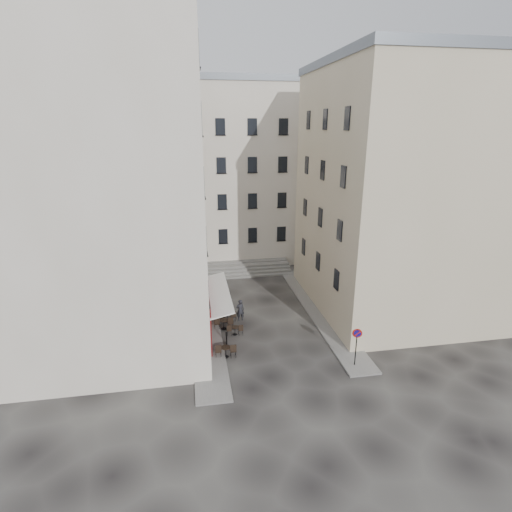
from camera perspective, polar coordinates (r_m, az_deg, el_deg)
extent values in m
plane|color=black|center=(28.95, 2.12, -10.98)|extent=(90.00, 90.00, 0.00)
cube|color=slate|center=(31.98, -7.38, -8.04)|extent=(2.00, 22.00, 0.12)
cube|color=slate|center=(32.60, 8.85, -7.59)|extent=(2.00, 18.00, 0.12)
cube|color=beige|center=(28.51, -20.37, 8.78)|extent=(12.00, 16.00, 20.00)
cube|color=slate|center=(28.90, -22.90, 29.30)|extent=(12.20, 16.20, 0.60)
cube|color=#C2B390|center=(32.78, 19.44, 8.18)|extent=(12.00, 14.00, 18.00)
cube|color=slate|center=(32.66, 21.29, 24.42)|extent=(12.20, 14.20, 0.60)
cube|color=beige|center=(44.25, -4.20, 11.46)|extent=(18.00, 10.00, 18.00)
cube|color=slate|center=(44.16, -4.50, 23.53)|extent=(18.20, 10.20, 0.60)
cube|color=#4A0A11|center=(28.55, -7.06, -7.61)|extent=(0.25, 7.00, 3.50)
cube|color=black|center=(28.70, -6.95, -8.24)|extent=(0.06, 3.85, 2.00)
cube|color=white|center=(28.09, -5.47, -5.30)|extent=(1.58, 7.30, 0.41)
cube|color=slate|center=(39.57, -1.42, -2.59)|extent=(9.00, 1.80, 0.20)
cube|color=slate|center=(39.92, -1.52, -2.09)|extent=(9.00, 1.80, 0.20)
cube|color=slate|center=(40.27, -1.62, -1.61)|extent=(9.00, 1.80, 0.20)
cube|color=slate|center=(40.62, -1.71, -1.13)|extent=(9.00, 1.80, 0.20)
cylinder|color=black|center=(27.44, -4.23, -11.70)|extent=(0.10, 0.10, 0.90)
sphere|color=black|center=(27.21, -4.25, -10.84)|extent=(0.12, 0.12, 0.12)
cylinder|color=black|center=(30.52, -4.90, -8.47)|extent=(0.10, 0.10, 0.90)
sphere|color=black|center=(30.32, -4.92, -7.68)|extent=(0.12, 0.12, 0.12)
cylinder|color=black|center=(33.68, -5.44, -5.84)|extent=(0.10, 0.10, 0.90)
sphere|color=black|center=(33.50, -5.46, -5.11)|extent=(0.12, 0.12, 0.12)
cylinder|color=black|center=(25.47, 14.08, -12.65)|extent=(0.07, 0.07, 2.55)
cylinder|color=#B71D0C|center=(24.98, 14.27, -10.64)|extent=(0.56, 0.21, 0.59)
cylinder|color=navy|center=(24.96, 14.29, -10.67)|extent=(0.41, 0.17, 0.43)
cube|color=#B71D0C|center=(24.94, 14.31, -10.69)|extent=(0.33, 0.13, 0.35)
cylinder|color=black|center=(26.26, -4.32, -14.15)|extent=(0.37, 0.37, 0.02)
cylinder|color=black|center=(26.08, -4.34, -13.52)|extent=(0.05, 0.05, 0.73)
cylinder|color=black|center=(25.91, -4.36, -12.89)|extent=(0.62, 0.62, 0.04)
cube|color=black|center=(26.09, -3.29, -13.34)|extent=(0.40, 0.40, 0.94)
cube|color=black|center=(26.11, -5.41, -13.37)|extent=(0.40, 0.40, 0.94)
cylinder|color=black|center=(28.71, -3.01, -11.12)|extent=(0.32, 0.32, 0.02)
cylinder|color=black|center=(28.57, -3.02, -10.60)|extent=(0.04, 0.04, 0.63)
cylinder|color=black|center=(28.43, -3.03, -10.10)|extent=(0.54, 0.54, 0.04)
cube|color=black|center=(28.59, -2.21, -10.47)|extent=(0.34, 0.34, 0.81)
cube|color=black|center=(28.59, -3.86, -10.50)|extent=(0.34, 0.34, 0.81)
cylinder|color=black|center=(29.48, -4.62, -10.30)|extent=(0.39, 0.39, 0.02)
cylinder|color=black|center=(29.32, -4.63, -9.69)|extent=(0.05, 0.05, 0.75)
cylinder|color=black|center=(29.16, -4.65, -9.09)|extent=(0.64, 0.64, 0.04)
cube|color=black|center=(29.33, -3.68, -9.53)|extent=(0.41, 0.41, 0.97)
cube|color=black|center=(29.36, -5.61, -9.56)|extent=(0.41, 0.41, 0.97)
cylinder|color=black|center=(30.54, -4.04, -9.24)|extent=(0.35, 0.35, 0.02)
cylinder|color=black|center=(30.39, -4.06, -8.71)|extent=(0.05, 0.05, 0.67)
cylinder|color=black|center=(30.26, -4.07, -8.19)|extent=(0.58, 0.58, 0.04)
cube|color=black|center=(30.41, -3.24, -8.57)|extent=(0.36, 0.36, 0.86)
cube|color=black|center=(30.43, -4.89, -8.60)|extent=(0.36, 0.36, 0.86)
cylinder|color=black|center=(31.83, -5.16, -8.06)|extent=(0.39, 0.39, 0.02)
cylinder|color=black|center=(31.68, -5.18, -7.48)|extent=(0.05, 0.05, 0.75)
cylinder|color=black|center=(31.53, -5.20, -6.92)|extent=(0.65, 0.65, 0.04)
cube|color=black|center=(31.69, -4.30, -7.34)|extent=(0.41, 0.41, 0.97)
cube|color=black|center=(31.72, -6.08, -7.37)|extent=(0.41, 0.41, 0.97)
imported|color=#222328|center=(30.36, -2.27, -7.74)|extent=(0.65, 0.46, 1.69)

